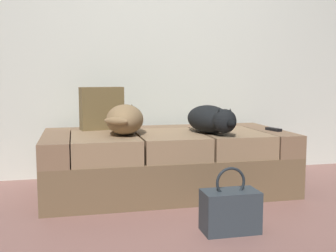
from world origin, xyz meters
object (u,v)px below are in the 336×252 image
handbag (230,210)px  dog_dark (211,119)px  couch (167,162)px  tv_remote (273,129)px  dog_tan (125,119)px  throw_pillow (102,108)px

handbag → dog_dark: bearing=79.6°
couch → tv_remote: tv_remote is taller
dog_tan → tv_remote: (1.16, -0.10, -0.10)m
couch → dog_tan: dog_tan is taller
tv_remote → throw_pillow: bearing=150.9°
throw_pillow → handbag: throw_pillow is taller
dog_tan → dog_dark: dog_tan is taller
throw_pillow → dog_dark: bearing=-28.6°
couch → throw_pillow: (-0.47, 0.25, 0.40)m
couch → tv_remote: size_ratio=12.34×
dog_dark → throw_pillow: 0.89m
dog_tan → tv_remote: size_ratio=4.32×
couch → throw_pillow: 0.67m
dog_dark → dog_tan: bearing=167.6°
dog_tan → tv_remote: 1.17m
dog_tan → throw_pillow: (-0.15, 0.29, 0.06)m
dog_tan → handbag: size_ratio=1.71×
dog_dark → tv_remote: size_ratio=4.04×
dog_tan → handbag: (0.49, -0.89, -0.45)m
handbag → couch: bearing=100.1°
couch → dog_tan: 0.48m
couch → handbag: size_ratio=4.90×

